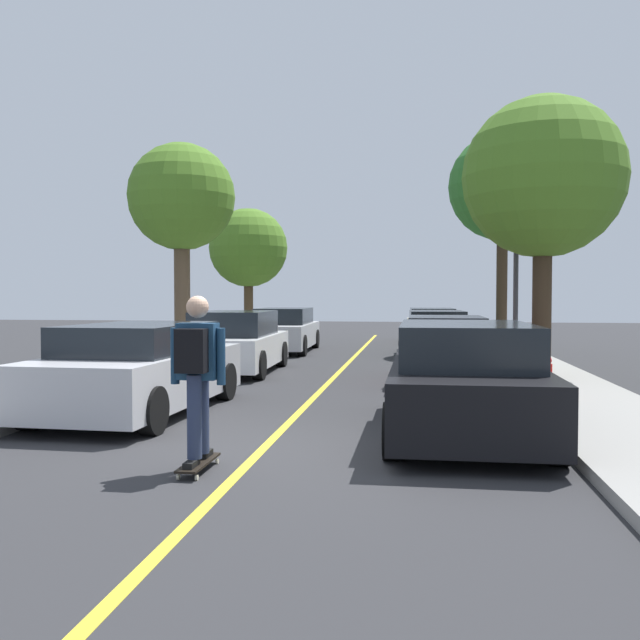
# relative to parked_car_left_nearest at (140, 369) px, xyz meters

# --- Properties ---
(ground) EXTENTS (80.00, 80.00, 0.00)m
(ground) POSITION_rel_parked_car_left_nearest_xyz_m (2.42, -2.25, -0.68)
(ground) COLOR #2D2D30
(center_line) EXTENTS (0.12, 39.20, 0.01)m
(center_line) POSITION_rel_parked_car_left_nearest_xyz_m (2.42, 1.75, -0.68)
(center_line) COLOR gold
(center_line) RESTS_ON ground
(parked_car_left_nearest) EXTENTS (2.11, 4.53, 1.38)m
(parked_car_left_nearest) POSITION_rel_parked_car_left_nearest_xyz_m (0.00, 0.00, 0.00)
(parked_car_left_nearest) COLOR #B7B7BC
(parked_car_left_nearest) RESTS_ON ground
(parked_car_left_near) EXTENTS (2.01, 4.29, 1.45)m
(parked_car_left_near) POSITION_rel_parked_car_left_nearest_xyz_m (0.00, 5.69, 0.01)
(parked_car_left_near) COLOR white
(parked_car_left_near) RESTS_ON ground
(parked_car_left_far) EXTENTS (1.96, 4.71, 1.41)m
(parked_car_left_far) POSITION_rel_parked_car_left_nearest_xyz_m (-0.00, 11.78, 0.00)
(parked_car_left_far) COLOR #B7B7BC
(parked_car_left_far) RESTS_ON ground
(parked_car_right_nearest) EXTENTS (1.98, 4.44, 1.46)m
(parked_car_right_nearest) POSITION_rel_parked_car_left_nearest_xyz_m (4.84, -1.00, 0.03)
(parked_car_right_nearest) COLOR black
(parked_car_right_nearest) RESTS_ON ground
(parked_car_right_near) EXTENTS (1.85, 4.09, 1.38)m
(parked_car_right_near) POSITION_rel_parked_car_left_nearest_xyz_m (4.84, 4.53, -0.01)
(parked_car_right_near) COLOR maroon
(parked_car_right_near) RESTS_ON ground
(parked_car_right_far) EXTENTS (2.01, 4.57, 1.36)m
(parked_car_right_far) POSITION_rel_parked_car_left_nearest_xyz_m (4.84, 11.14, -0.03)
(parked_car_right_far) COLOR #1E5B33
(parked_car_right_far) RESTS_ON ground
(parked_car_right_farthest) EXTENTS (2.02, 4.52, 1.33)m
(parked_car_right_farthest) POSITION_rel_parked_car_left_nearest_xyz_m (4.84, 16.73, -0.02)
(parked_car_right_farthest) COLOR #BCAD89
(parked_car_right_farthest) RESTS_ON ground
(street_tree_left_nearest) EXTENTS (2.86, 2.86, 5.75)m
(street_tree_left_nearest) POSITION_rel_parked_car_left_nearest_xyz_m (-2.02, 7.75, 3.71)
(street_tree_left_nearest) COLOR brown
(street_tree_left_nearest) RESTS_ON sidewalk_left
(street_tree_left_near) EXTENTS (2.95, 2.95, 4.95)m
(street_tree_left_near) POSITION_rel_parked_car_left_nearest_xyz_m (-2.02, 15.17, 2.90)
(street_tree_left_near) COLOR #4C3823
(street_tree_left_near) RESTS_ON sidewalk_left
(street_tree_right_nearest) EXTENTS (3.39, 3.39, 5.86)m
(street_tree_right_nearest) POSITION_rel_parked_car_left_nearest_xyz_m (6.86, 5.00, 3.59)
(street_tree_right_nearest) COLOR #3D2D1E
(street_tree_right_nearest) RESTS_ON sidewalk_right
(street_tree_right_near) EXTENTS (3.32, 3.32, 6.71)m
(street_tree_right_near) POSITION_rel_parked_car_left_nearest_xyz_m (6.86, 11.81, 4.47)
(street_tree_right_near) COLOR #3D2D1E
(street_tree_right_near) RESTS_ON sidewalk_right
(fire_hydrant) EXTENTS (0.20, 0.20, 0.70)m
(fire_hydrant) POSITION_rel_parked_car_left_nearest_xyz_m (6.34, 1.63, -0.20)
(fire_hydrant) COLOR #B2140F
(fire_hydrant) RESTS_ON sidewalk_right
(streetlamp) EXTENTS (0.36, 0.24, 4.73)m
(streetlamp) POSITION_rel_parked_car_left_nearest_xyz_m (6.59, 6.92, 2.21)
(streetlamp) COLOR #38383D
(streetlamp) RESTS_ON sidewalk_right
(skateboard) EXTENTS (0.23, 0.84, 0.10)m
(skateboard) POSITION_rel_parked_car_left_nearest_xyz_m (1.99, -3.27, -0.60)
(skateboard) COLOR black
(skateboard) RESTS_ON ground
(skateboarder) EXTENTS (0.58, 0.70, 1.71)m
(skateboarder) POSITION_rel_parked_car_left_nearest_xyz_m (1.99, -3.30, 0.39)
(skateboarder) COLOR black
(skateboarder) RESTS_ON skateboard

